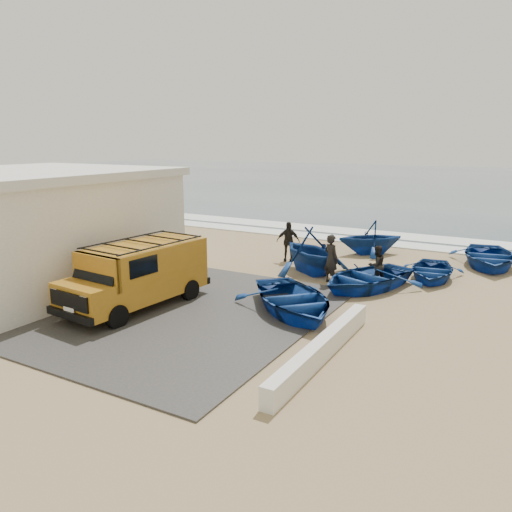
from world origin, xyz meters
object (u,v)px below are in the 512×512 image
at_px(parapet, 323,348).
at_px(boat_near_right, 366,277).
at_px(building, 28,227).
at_px(boat_far_left, 370,237).
at_px(boat_mid_left, 311,250).
at_px(fisherman_front, 331,259).
at_px(fisherman_middle, 377,265).
at_px(boat_mid_right, 431,271).
at_px(boat_far_right, 489,256).
at_px(fisherman_back, 288,241).
at_px(van, 139,272).
at_px(boat_near_left, 293,300).

xyz_separation_m(parapet, boat_near_right, (-0.90, 6.44, 0.16)).
xyz_separation_m(building, boat_far_left, (9.98, 11.20, -1.34)).
height_order(boat_mid_left, fisherman_front, boat_mid_left).
bearing_deg(parapet, fisherman_middle, 96.00).
distance_m(boat_mid_right, boat_far_right, 3.78).
bearing_deg(building, fisherman_back, 48.30).
xyz_separation_m(building, parapet, (12.50, -1.00, -1.89)).
bearing_deg(fisherman_middle, boat_mid_left, -60.33).
distance_m(fisherman_middle, fisherman_back, 4.94).
bearing_deg(boat_far_right, building, -153.77).
xyz_separation_m(building, fisherman_front, (10.16, 5.57, -1.21)).
height_order(building, fisherman_middle, building).
bearing_deg(fisherman_front, van, 79.55).
bearing_deg(fisherman_front, fisherman_middle, -130.07).
bearing_deg(boat_near_left, boat_far_right, 17.72).
relative_size(boat_near_left, fisherman_front, 2.30).
distance_m(boat_near_left, boat_mid_left, 5.07).
bearing_deg(fisherman_back, van, -120.49).
bearing_deg(boat_far_left, fisherman_front, -37.68).
bearing_deg(van, boat_mid_left, 69.11).
distance_m(building, boat_mid_right, 15.75).
bearing_deg(boat_mid_right, building, -156.32).
relative_size(building, boat_mid_right, 2.76).
bearing_deg(fisherman_middle, building, -26.59).
distance_m(building, boat_mid_left, 11.12).
distance_m(boat_near_left, fisherman_back, 7.12).
xyz_separation_m(parapet, van, (-6.79, 0.79, 0.90)).
relative_size(boat_mid_right, fisherman_front, 1.79).
distance_m(parapet, fisherman_front, 7.01).
bearing_deg(van, boat_near_left, 26.79).
distance_m(boat_mid_left, boat_far_right, 7.94).
xyz_separation_m(parapet, boat_mid_left, (-3.58, 7.52, 0.69)).
bearing_deg(boat_far_right, fisherman_middle, -134.66).
distance_m(boat_near_left, boat_near_right, 3.94).
xyz_separation_m(boat_mid_left, boat_mid_right, (4.52, 1.48, -0.61)).
bearing_deg(fisherman_back, boat_near_left, -83.48).
bearing_deg(building, boat_near_right, 25.13).
xyz_separation_m(boat_near_left, boat_mid_left, (-1.46, 4.83, 0.51)).
bearing_deg(fisherman_back, boat_far_left, 27.63).
height_order(van, boat_far_right, van).
relative_size(boat_near_left, boat_far_right, 1.00).
xyz_separation_m(boat_near_left, boat_mid_right, (3.07, 6.31, -0.10)).
bearing_deg(boat_far_left, parapet, -27.79).
xyz_separation_m(boat_mid_right, fisherman_middle, (-1.71, -1.76, 0.40)).
xyz_separation_m(parapet, boat_mid_right, (0.95, 9.00, 0.08)).
relative_size(parapet, boat_far_left, 1.92).
height_order(parapet, boat_near_right, boat_near_right).
distance_m(building, boat_far_left, 15.06).
distance_m(parapet, fisherman_middle, 7.29).
bearing_deg(boat_near_left, boat_near_right, 26.34).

